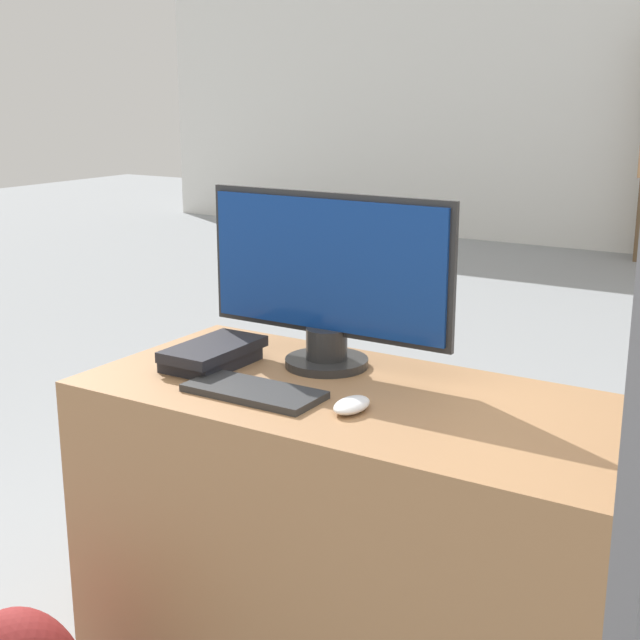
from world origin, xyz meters
TOP-DOWN VIEW (x-y plane):
  - desk at (0.00, 0.30)m, footprint 1.25×0.59m
  - monitor at (-0.16, 0.43)m, footprint 0.64×0.20m
  - keyboard at (-0.19, 0.17)m, footprint 0.31×0.14m
  - mouse at (0.05, 0.19)m, footprint 0.06×0.11m
  - book_stack at (-0.40, 0.28)m, footprint 0.15×0.26m

SIDE VIEW (x-z plane):
  - desk at x=0.00m, z-range 0.00..0.77m
  - keyboard at x=-0.19m, z-range 0.77..0.79m
  - mouse at x=0.05m, z-range 0.77..0.80m
  - book_stack at x=-0.40m, z-range 0.77..0.83m
  - monitor at x=-0.16m, z-range 0.78..1.19m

